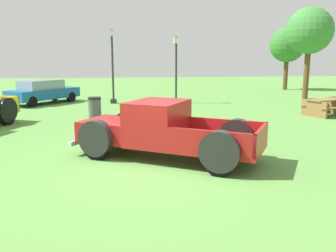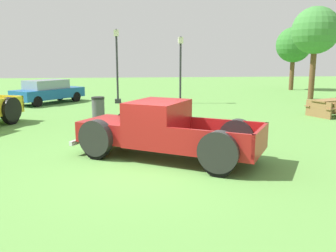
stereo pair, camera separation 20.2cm
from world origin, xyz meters
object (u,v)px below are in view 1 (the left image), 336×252
at_px(sedan_distant_a, 43,91).
at_px(lamp_post_near, 176,68).
at_px(pickup_truck_foreground, 156,131).
at_px(oak_tree_west, 310,31).
at_px(oak_tree_east, 287,45).
at_px(lamp_post_far, 113,65).
at_px(picnic_table, 326,105).
at_px(trash_can, 95,108).

relative_size(sedan_distant_a, lamp_post_near, 1.10).
xyz_separation_m(pickup_truck_foreground, oak_tree_west, (11.10, 12.70, 3.59)).
bearing_deg(lamp_post_near, oak_tree_west, 8.24).
distance_m(pickup_truck_foreground, oak_tree_east, 23.21).
bearing_deg(lamp_post_near, pickup_truck_foreground, -101.31).
bearing_deg(lamp_post_far, pickup_truck_foreground, -83.28).
height_order(lamp_post_near, oak_tree_east, oak_tree_east).
bearing_deg(sedan_distant_a, pickup_truck_foreground, -65.78).
height_order(pickup_truck_foreground, sedan_distant_a, pickup_truck_foreground).
bearing_deg(oak_tree_east, lamp_post_near, -143.46).
xyz_separation_m(pickup_truck_foreground, oak_tree_east, (12.75, 19.18, 2.92)).
xyz_separation_m(sedan_distant_a, picnic_table, (14.12, -6.21, -0.24)).
bearing_deg(picnic_table, sedan_distant_a, 156.25).
distance_m(sedan_distant_a, oak_tree_west, 17.01).
height_order(trash_can, oak_tree_west, oak_tree_west).
distance_m(lamp_post_near, oak_tree_west, 9.19).
xyz_separation_m(lamp_post_far, trash_can, (-0.72, -5.21, -1.79)).
relative_size(lamp_post_near, oak_tree_west, 0.67).
bearing_deg(lamp_post_near, oak_tree_east, 36.54).
bearing_deg(sedan_distant_a, trash_can, -58.56).
height_order(lamp_post_far, picnic_table, lamp_post_far).
bearing_deg(picnic_table, trash_can, 176.41).
distance_m(sedan_distant_a, lamp_post_near, 7.95).
bearing_deg(picnic_table, oak_tree_west, 69.48).
xyz_separation_m(picnic_table, oak_tree_east, (4.14, 13.14, 3.17)).
xyz_separation_m(lamp_post_near, lamp_post_far, (-3.69, 0.50, 0.22)).
distance_m(oak_tree_east, oak_tree_west, 6.71).
height_order(picnic_table, oak_tree_west, oak_tree_west).
bearing_deg(oak_tree_west, lamp_post_far, -176.43).
distance_m(trash_can, oak_tree_east, 19.66).
relative_size(lamp_post_far, oak_tree_west, 0.74).
xyz_separation_m(sedan_distant_a, lamp_post_far, (4.11, -0.33, 1.54)).
bearing_deg(trash_can, lamp_post_near, 46.93).
height_order(pickup_truck_foreground, trash_can, pickup_truck_foreground).
bearing_deg(picnic_table, pickup_truck_foreground, -144.96).
relative_size(pickup_truck_foreground, oak_tree_east, 1.03).
bearing_deg(lamp_post_near, lamp_post_far, 172.34).
height_order(pickup_truck_foreground, picnic_table, pickup_truck_foreground).
bearing_deg(pickup_truck_foreground, sedan_distant_a, 114.22).
distance_m(picnic_table, trash_can, 10.75).
distance_m(trash_can, oak_tree_west, 15.02).
bearing_deg(pickup_truck_foreground, lamp_post_near, 78.69).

